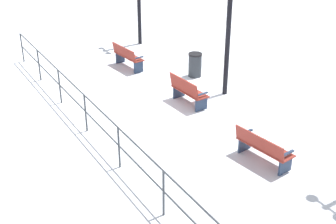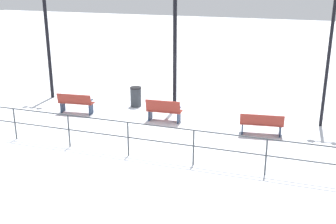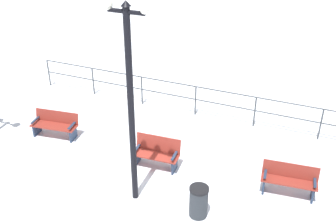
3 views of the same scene
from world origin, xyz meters
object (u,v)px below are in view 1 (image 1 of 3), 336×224
object	(u,v)px
bench_second	(188,91)
trash_bin	(195,65)
bench_nearest	(263,147)
bench_third	(127,56)
lamppost_middle	(230,0)

from	to	relation	value
bench_second	trash_bin	bearing A→B (deg)	46.62
bench_nearest	bench_third	world-z (taller)	bench_third
bench_third	lamppost_middle	xyz separation A→B (m)	(1.73, -3.73, 2.64)
bench_nearest	lamppost_middle	bearing A→B (deg)	58.09
bench_second	bench_third	world-z (taller)	bench_second
bench_second	trash_bin	size ratio (longest dim) A/B	1.62
bench_third	trash_bin	bearing A→B (deg)	-54.70
bench_third	bench_nearest	bearing A→B (deg)	-96.01
bench_nearest	bench_second	xyz separation A→B (m)	(0.22, 3.79, 0.02)
bench_nearest	bench_third	size ratio (longest dim) A/B	1.06
bench_third	lamppost_middle	distance (m)	4.89
bench_nearest	bench_third	bearing A→B (deg)	82.34
bench_second	bench_third	bearing A→B (deg)	89.40
bench_third	bench_second	bearing A→B (deg)	-92.57
lamppost_middle	trash_bin	size ratio (longest dim) A/B	6.08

